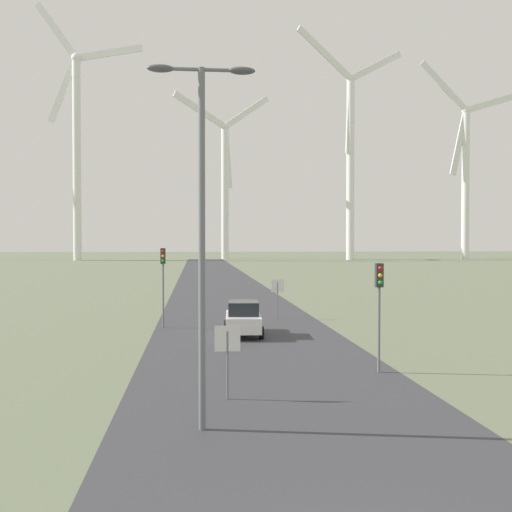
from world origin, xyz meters
The scene contains 11 objects.
road_surface centered at (0.00, 48.00, 0.00)m, with size 10.00×240.00×0.01m.
streetlamp centered at (-2.51, 7.77, 5.97)m, with size 2.80×0.32×9.50m.
stop_sign_near centered at (-1.69, 10.74, 1.62)m, with size 0.81×0.07×2.32m.
stop_sign_far centered at (2.52, 29.96, 1.78)m, with size 0.81×0.07×2.55m.
traffic_light_post_near_left centered at (-4.55, 26.71, 3.34)m, with size 0.28×0.34×4.59m.
traffic_light_post_near_right centered at (4.20, 14.02, 3.03)m, with size 0.28×0.33×4.13m.
car_approaching centered at (-0.20, 23.43, 0.91)m, with size 2.04×4.20×1.83m.
wind_turbine_left centered at (-34.63, 158.14, 32.67)m, with size 29.45×7.62×69.97m.
wind_turbine_center centered at (5.94, 169.26, 24.43)m, with size 28.89×14.65×49.91m.
wind_turbine_right centered at (40.22, 155.64, 30.87)m, with size 33.64×15.53×62.04m.
wind_turbine_far_right centered at (75.39, 159.36, 26.82)m, with size 33.04×4.36×56.70m.
Camera 1 is at (-2.67, -7.88, 4.93)m, focal length 42.00 mm.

